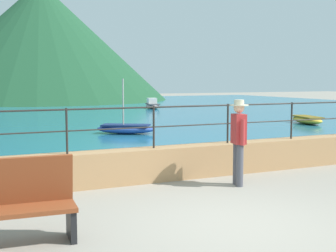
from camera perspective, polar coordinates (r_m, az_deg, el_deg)
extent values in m
plane|color=gray|center=(6.98, 8.72, -12.07)|extent=(120.00, 120.00, 0.00)
cube|color=tan|center=(9.65, -1.80, -4.85)|extent=(20.00, 0.56, 0.70)
cylinder|color=#282623|center=(8.98, -12.70, -0.63)|extent=(0.04, 0.04, 0.90)
cylinder|color=#282623|center=(9.53, -1.82, -0.12)|extent=(0.04, 0.04, 0.90)
cylinder|color=#282623|center=(10.38, 7.58, 0.32)|extent=(0.04, 0.04, 0.90)
cylinder|color=#282623|center=(11.47, 15.38, 0.68)|extent=(0.04, 0.04, 0.90)
cylinder|color=#282623|center=(9.50, -1.83, 2.40)|extent=(18.40, 0.04, 0.04)
cylinder|color=#282623|center=(9.53, -1.82, -0.12)|extent=(18.40, 0.03, 0.03)
cube|color=#236B89|center=(31.66, -17.98, 1.74)|extent=(64.00, 44.32, 0.06)
cone|color=#1E4C2D|center=(49.37, -15.76, 10.22)|extent=(26.10, 26.10, 12.18)
cube|color=brown|center=(6.21, -19.54, -10.19)|extent=(1.73, 0.64, 0.06)
cube|color=brown|center=(6.34, -19.68, -6.61)|extent=(1.71, 0.27, 0.64)
cube|color=black|center=(6.34, -12.15, -11.97)|extent=(0.11, 0.47, 0.43)
cylinder|color=#4C4C56|center=(9.19, 9.06, -4.95)|extent=(0.15, 0.15, 0.86)
cylinder|color=#4C4C56|center=(9.36, 8.68, -4.75)|extent=(0.15, 0.15, 0.86)
cube|color=#B22D2D|center=(9.17, 8.94, -0.36)|extent=(0.30, 0.40, 0.60)
cylinder|color=#B22D2D|center=(8.95, 9.45, -0.78)|extent=(0.09, 0.09, 0.52)
cylinder|color=#B22D2D|center=(9.40, 8.44, -0.45)|extent=(0.09, 0.09, 0.52)
sphere|color=beige|center=(9.13, 8.98, 2.32)|extent=(0.22, 0.22, 0.22)
cylinder|color=beige|center=(9.13, 8.99, 2.63)|extent=(0.38, 0.38, 0.02)
cylinder|color=beige|center=(9.13, 8.99, 3.00)|extent=(0.20, 0.20, 0.10)
ellipsoid|color=#2D4C9E|center=(17.58, -5.36, -0.38)|extent=(2.42, 1.99, 0.36)
cube|color=navy|center=(17.57, -5.36, 0.10)|extent=(1.96, 1.63, 0.06)
cylinder|color=#B2A899|center=(17.52, -5.71, 3.09)|extent=(0.06, 0.06, 1.78)
ellipsoid|color=gold|center=(22.55, 17.20, 0.75)|extent=(1.39, 2.44, 0.36)
cube|color=brown|center=(22.53, 17.21, 1.13)|extent=(1.15, 1.96, 0.06)
ellipsoid|color=gray|center=(32.99, -1.97, 2.54)|extent=(1.33, 2.43, 0.36)
cube|color=#4D4D51|center=(32.98, -1.97, 2.80)|extent=(1.11, 1.95, 0.06)
cube|color=silver|center=(33.22, -2.06, 3.22)|extent=(0.77, 0.91, 0.40)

